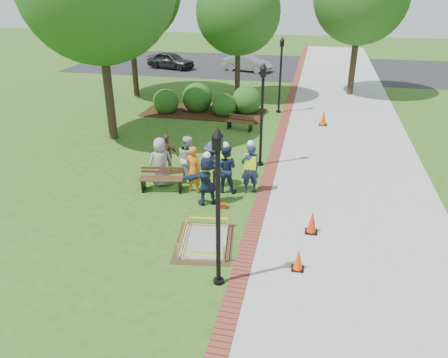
% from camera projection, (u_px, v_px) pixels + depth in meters
% --- Properties ---
extents(ground, '(100.00, 100.00, 0.00)m').
position_uv_depth(ground, '(202.00, 220.00, 14.32)').
color(ground, '#285116').
rests_on(ground, ground).
extents(sidewalk, '(6.00, 60.00, 0.02)m').
position_uv_depth(sidewalk, '(346.00, 133.00, 22.23)').
color(sidewalk, '#9E9E99').
rests_on(sidewalk, ground).
extents(brick_edging, '(0.50, 60.00, 0.03)m').
position_uv_depth(brick_edging, '(282.00, 129.00, 22.84)').
color(brick_edging, maroon).
rests_on(brick_edging, ground).
extents(mulch_bed, '(7.00, 3.00, 0.05)m').
position_uv_depth(mulch_bed, '(204.00, 112.00, 25.51)').
color(mulch_bed, '#381E0F').
rests_on(mulch_bed, ground).
extents(parking_lot, '(36.00, 12.00, 0.01)m').
position_uv_depth(parking_lot, '(280.00, 67.00, 38.24)').
color(parking_lot, black).
rests_on(parking_lot, ground).
extents(wet_concrete_pad, '(2.01, 2.52, 0.55)m').
position_uv_depth(wet_concrete_pad, '(204.00, 236.00, 13.03)').
color(wet_concrete_pad, '#47331E').
rests_on(wet_concrete_pad, ground).
extents(bench_near, '(1.65, 0.78, 0.86)m').
position_uv_depth(bench_near, '(162.00, 184.00, 16.20)').
color(bench_near, '#51351C').
rests_on(bench_near, ground).
extents(bench_far, '(1.44, 0.74, 0.74)m').
position_uv_depth(bench_far, '(240.00, 125.00, 22.63)').
color(bench_far, brown).
rests_on(bench_far, ground).
extents(cone_front, '(0.34, 0.34, 0.66)m').
position_uv_depth(cone_front, '(298.00, 260.00, 11.79)').
color(cone_front, black).
rests_on(cone_front, ground).
extents(cone_back, '(0.38, 0.38, 0.76)m').
position_uv_depth(cone_back, '(312.00, 222.00, 13.49)').
color(cone_back, black).
rests_on(cone_back, ground).
extents(cone_far, '(0.42, 0.42, 0.84)m').
position_uv_depth(cone_far, '(323.00, 118.00, 23.22)').
color(cone_far, black).
rests_on(cone_far, ground).
extents(toolbox, '(0.39, 0.28, 0.18)m').
position_uv_depth(toolbox, '(221.00, 206.00, 15.05)').
color(toolbox, '#A0280C').
rests_on(toolbox, ground).
extents(lamp_near, '(0.28, 0.28, 4.26)m').
position_uv_depth(lamp_near, '(218.00, 199.00, 10.38)').
color(lamp_near, black).
rests_on(lamp_near, ground).
extents(lamp_mid, '(0.28, 0.28, 4.26)m').
position_uv_depth(lamp_mid, '(262.00, 108.00, 17.46)').
color(lamp_mid, black).
rests_on(lamp_mid, ground).
extents(lamp_far, '(0.28, 0.28, 4.26)m').
position_uv_depth(lamp_far, '(281.00, 70.00, 24.55)').
color(lamp_far, black).
rests_on(lamp_far, ground).
extents(tree_back, '(5.13, 5.13, 7.86)m').
position_uv_depth(tree_back, '(238.00, 12.00, 26.34)').
color(tree_back, '#3D2D1E').
rests_on(tree_back, ground).
extents(shrub_a, '(1.49, 1.49, 1.49)m').
position_uv_depth(shrub_a, '(166.00, 112.00, 25.58)').
color(shrub_a, '#164A15').
rests_on(shrub_a, ground).
extents(shrub_b, '(1.77, 1.77, 1.77)m').
position_uv_depth(shrub_b, '(198.00, 110.00, 25.99)').
color(shrub_b, '#164A15').
rests_on(shrub_b, ground).
extents(shrub_c, '(1.37, 1.37, 1.37)m').
position_uv_depth(shrub_c, '(224.00, 115.00, 25.08)').
color(shrub_c, '#164A15').
rests_on(shrub_c, ground).
extents(shrub_d, '(1.71, 1.71, 1.71)m').
position_uv_depth(shrub_d, '(246.00, 113.00, 25.56)').
color(shrub_d, '#164A15').
rests_on(shrub_d, ground).
extents(shrub_e, '(0.94, 0.94, 0.94)m').
position_uv_depth(shrub_e, '(201.00, 108.00, 26.43)').
color(shrub_e, '#164A15').
rests_on(shrub_e, ground).
extents(casual_person_a, '(0.71, 0.61, 1.88)m').
position_uv_depth(casual_person_a, '(161.00, 162.00, 16.36)').
color(casual_person_a, '#969696').
rests_on(casual_person_a, ground).
extents(casual_person_b, '(0.66, 0.53, 1.79)m').
position_uv_depth(casual_person_b, '(194.00, 170.00, 15.85)').
color(casual_person_b, orange).
rests_on(casual_person_b, ground).
extents(casual_person_c, '(0.66, 0.67, 1.80)m').
position_uv_depth(casual_person_c, '(188.00, 158.00, 16.80)').
color(casual_person_c, silver).
rests_on(casual_person_c, ground).
extents(casual_person_d, '(0.55, 0.37, 1.65)m').
position_uv_depth(casual_person_d, '(167.00, 154.00, 17.38)').
color(casual_person_d, brown).
rests_on(casual_person_d, ground).
extents(casual_person_e, '(0.67, 0.55, 1.79)m').
position_uv_depth(casual_person_e, '(213.00, 165.00, 16.25)').
color(casual_person_e, '#2F2F53').
rests_on(casual_person_e, ground).
extents(hivis_worker_a, '(0.67, 0.56, 1.95)m').
position_uv_depth(hivis_worker_a, '(207.00, 179.00, 14.98)').
color(hivis_worker_a, '#151938').
rests_on(hivis_worker_a, ground).
extents(hivis_worker_b, '(0.70, 0.60, 2.02)m').
position_uv_depth(hivis_worker_b, '(250.00, 167.00, 15.80)').
color(hivis_worker_b, '#1A2D45').
rests_on(hivis_worker_b, ground).
extents(hivis_worker_c, '(0.58, 0.38, 1.95)m').
position_uv_depth(hivis_worker_c, '(226.00, 167.00, 15.86)').
color(hivis_worker_c, '#18233F').
rests_on(hivis_worker_c, ground).
extents(parked_car_a, '(3.15, 5.04, 1.52)m').
position_uv_depth(parked_car_a, '(171.00, 69.00, 37.60)').
color(parked_car_a, black).
rests_on(parked_car_a, ground).
extents(parked_car_b, '(2.99, 4.78, 1.45)m').
position_uv_depth(parked_car_b, '(247.00, 71.00, 36.61)').
color(parked_car_b, '#939397').
rests_on(parked_car_b, ground).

